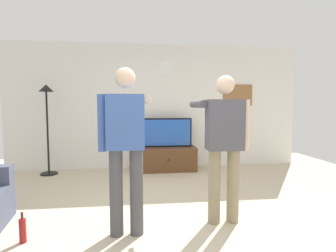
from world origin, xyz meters
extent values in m
plane|color=beige|center=(0.00, 0.00, 0.00)|extent=(8.40, 8.40, 0.00)
cube|color=silver|center=(0.00, 2.95, 1.35)|extent=(6.40, 0.10, 2.70)
cube|color=brown|center=(0.20, 2.60, 0.25)|extent=(1.22, 0.51, 0.50)
sphere|color=black|center=(0.20, 2.33, 0.27)|extent=(0.04, 0.04, 0.04)
cube|color=black|center=(0.20, 2.65, 0.80)|extent=(1.07, 0.06, 0.61)
cube|color=blue|center=(0.20, 2.62, 0.80)|extent=(1.01, 0.01, 0.55)
cylinder|color=white|center=(0.20, 2.89, 2.20)|extent=(0.30, 0.03, 0.30)
cube|color=olive|center=(1.84, 2.90, 1.61)|extent=(0.67, 0.04, 0.47)
cylinder|color=black|center=(-2.18, 2.53, 0.01)|extent=(0.32, 0.32, 0.03)
cylinder|color=black|center=(-2.18, 2.53, 0.84)|extent=(0.04, 0.04, 1.61)
cone|color=black|center=(-2.18, 2.53, 1.71)|extent=(0.28, 0.28, 0.14)
cylinder|color=#4C4C51|center=(-0.63, -0.09, 0.46)|extent=(0.14, 0.14, 0.91)
cylinder|color=#4C4C51|center=(-0.42, -0.09, 0.46)|extent=(0.14, 0.14, 0.91)
cube|color=#3F60AD|center=(-0.53, -0.09, 1.19)|extent=(0.38, 0.22, 0.56)
sphere|color=beige|center=(-0.53, -0.09, 1.64)|extent=(0.21, 0.21, 0.21)
cylinder|color=#3F60AD|center=(-0.76, -0.09, 1.18)|extent=(0.09, 0.09, 0.58)
cylinder|color=beige|center=(-0.29, 0.20, 1.42)|extent=(0.09, 0.58, 0.09)
cube|color=white|center=(-0.29, 0.52, 1.42)|extent=(0.04, 0.12, 0.04)
cylinder|color=gray|center=(0.47, 0.08, 0.43)|extent=(0.14, 0.14, 0.86)
cylinder|color=gray|center=(0.69, 0.08, 0.43)|extent=(0.14, 0.14, 0.86)
cube|color=#4C4C56|center=(0.58, 0.08, 1.14)|extent=(0.41, 0.22, 0.57)
sphere|color=beige|center=(0.58, 0.08, 1.60)|extent=(0.21, 0.21, 0.21)
cylinder|color=#4C4C56|center=(0.33, 0.37, 1.38)|extent=(0.09, 0.58, 0.09)
cube|color=white|center=(0.33, 0.69, 1.38)|extent=(0.04, 0.12, 0.04)
cylinder|color=beige|center=(0.83, 0.08, 1.14)|extent=(0.09, 0.09, 0.58)
cylinder|color=maroon|center=(-1.55, -0.14, 0.12)|extent=(0.07, 0.07, 0.24)
cylinder|color=#4C2814|center=(-1.55, -0.14, 0.27)|extent=(0.02, 0.02, 0.07)
camera|label=1|loc=(-0.39, -2.75, 1.35)|focal=27.50mm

